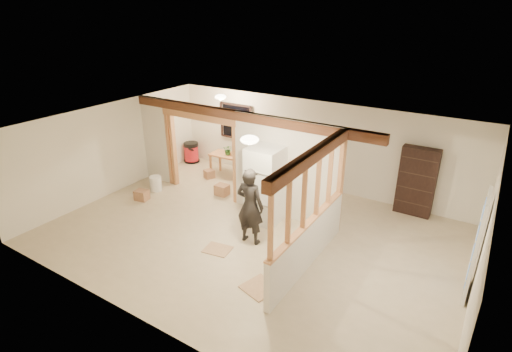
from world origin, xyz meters
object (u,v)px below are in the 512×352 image
Objects in this scene: shop_vac at (191,152)px; bookshelf at (417,182)px; work_table at (229,166)px; refrigerator at (265,185)px; woman at (250,206)px.

shop_vac is 7.11m from bookshelf.
work_table is at bearing -10.81° from shop_vac.
refrigerator is 1.07× the size of woman.
bookshelf is (2.75, 3.27, -0.00)m from woman.
woman is (0.22, -1.00, -0.06)m from refrigerator.
woman is 3.76m from work_table.
work_table is 5.34m from bookshelf.
woman is at bearing -77.50° from refrigerator.
woman is 5.34m from shop_vac.
shop_vac is at bearing 166.43° from work_table.
work_table is 1.66× the size of shop_vac.
work_table is (-2.32, 1.72, -0.58)m from refrigerator.
refrigerator is at bearing -142.67° from bookshelf.
bookshelf is at bearing 3.16° from work_table.
woman is 4.28m from bookshelf.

